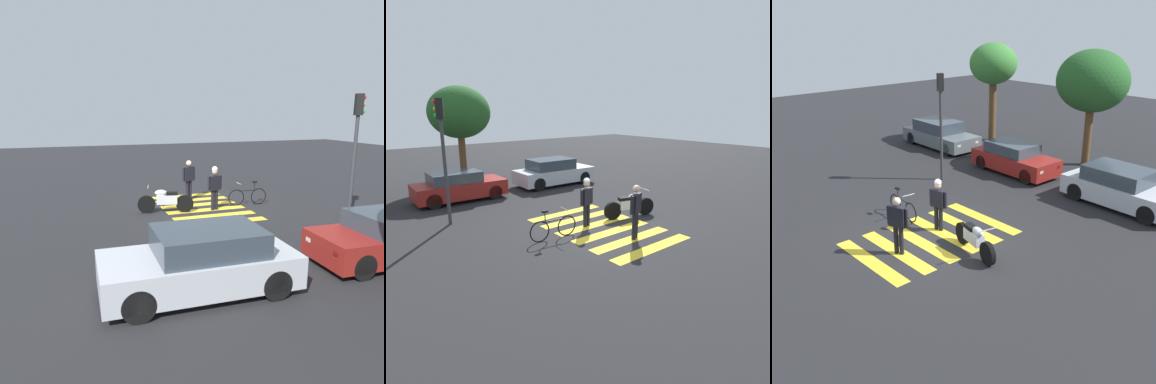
{
  "view_description": "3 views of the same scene",
  "coord_description": "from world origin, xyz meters",
  "views": [
    {
      "loc": [
        5.17,
        13.82,
        3.89
      ],
      "look_at": [
        0.78,
        0.95,
        0.9
      ],
      "focal_mm": 34.38,
      "sensor_mm": 36.0,
      "label": 1
    },
    {
      "loc": [
        -7.79,
        -8.36,
        4.19
      ],
      "look_at": [
        0.06,
        1.5,
        1.02
      ],
      "focal_mm": 31.9,
      "sensor_mm": 36.0,
      "label": 2
    },
    {
      "loc": [
        10.45,
        -8.13,
        6.64
      ],
      "look_at": [
        -0.17,
        1.53,
        1.12
      ],
      "focal_mm": 43.27,
      "sensor_mm": 36.0,
      "label": 3
    }
  ],
  "objects": [
    {
      "name": "car_maroon_wagon",
      "position": [
        -2.64,
        6.81,
        0.65
      ],
      "size": [
        4.03,
        1.79,
        1.34
      ],
      "color": "black",
      "rests_on": "ground_plane"
    },
    {
      "name": "street_tree_near",
      "position": [
        -7.31,
        10.14,
        4.11
      ],
      "size": [
        2.55,
        2.55,
        5.28
      ],
      "color": "brown",
      "rests_on": "ground_plane"
    },
    {
      "name": "traffic_light_pole",
      "position": [
        -4.1,
        3.81,
        2.98
      ],
      "size": [
        0.36,
        0.32,
        4.46
      ],
      "color": "#38383D",
      "rests_on": "ground_plane"
    },
    {
      "name": "ground_plane",
      "position": [
        0.0,
        0.0,
        0.0
      ],
      "size": [
        60.0,
        60.0,
        0.0
      ],
      "primitive_type": "plane",
      "color": "#232326"
    },
    {
      "name": "crosswalk_stripes",
      "position": [
        0.0,
        0.0,
        0.0
      ],
      "size": [
        3.29,
        4.95,
        0.01
      ],
      "color": "yellow",
      "rests_on": "ground_plane"
    },
    {
      "name": "officer_on_foot",
      "position": [
        -0.31,
        0.54,
        1.02
      ],
      "size": [
        0.65,
        0.32,
        1.77
      ],
      "color": "black",
      "rests_on": "ground_plane"
    },
    {
      "name": "officer_by_motorcycle",
      "position": [
        0.15,
        -1.35,
        1.03
      ],
      "size": [
        0.66,
        0.39,
        1.79
      ],
      "color": "black",
      "rests_on": "ground_plane"
    },
    {
      "name": "police_motorcycle",
      "position": [
        1.64,
        0.3,
        0.47
      ],
      "size": [
        2.15,
        0.8,
        1.06
      ],
      "color": "black",
      "rests_on": "ground_plane"
    },
    {
      "name": "leaning_bicycle",
      "position": [
        -1.94,
        0.26,
        0.39
      ],
      "size": [
        1.71,
        0.46,
        1.01
      ],
      "color": "black",
      "rests_on": "ground_plane"
    },
    {
      "name": "street_tree_mid",
      "position": [
        -1.15,
        10.14,
        3.86
      ],
      "size": [
        3.23,
        3.23,
        5.26
      ],
      "color": "brown",
      "rests_on": "ground_plane"
    },
    {
      "name": "car_silver_sedan",
      "position": [
        2.58,
        6.83,
        0.69
      ],
      "size": [
        4.31,
        1.92,
        1.44
      ],
      "color": "black",
      "rests_on": "ground_plane"
    },
    {
      "name": "car_grey_coupe",
      "position": [
        -8.23,
        7.14,
        0.67
      ],
      "size": [
        4.5,
        1.96,
        1.41
      ],
      "color": "black",
      "rests_on": "ground_plane"
    }
  ]
}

